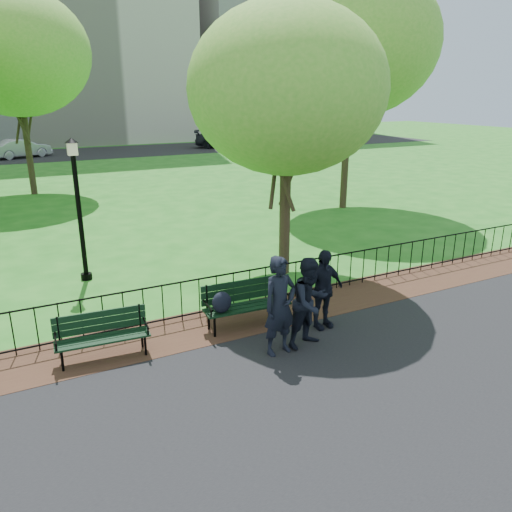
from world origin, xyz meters
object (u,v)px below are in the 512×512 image
person_left (280,306)px  person_right (323,289)px  person_mid (310,302)px  park_bench_main (236,300)px  park_bench_left_a (102,330)px  tree_near_e (287,90)px  lamppost (79,205)px  tree_mid_e (352,43)px  tree_far_c (15,52)px  sedan_silver (21,148)px  sedan_dark (225,139)px

person_left → person_right: 1.41m
person_right → person_mid: bearing=-143.6°
park_bench_main → park_bench_left_a: 2.65m
person_left → tree_near_e: bearing=51.3°
park_bench_main → lamppost: lamppost is taller
park_bench_left_a → tree_mid_e: bearing=40.0°
park_bench_left_a → person_left: 3.24m
tree_far_c → person_left: bearing=-81.7°
park_bench_left_a → tree_far_c: (0.20, 17.39, 5.77)m
lamppost → tree_near_e: bearing=-21.6°
tree_mid_e → person_right: bearing=-129.0°
lamppost → person_mid: (3.16, -5.63, -1.08)m
tree_near_e → person_mid: size_ratio=3.88×
park_bench_left_a → sedan_silver: bearing=93.6°
tree_far_c → tree_mid_e: bearing=-39.1°
tree_mid_e → sedan_dark: 25.58m
park_bench_left_a → tree_near_e: size_ratio=0.25×
lamppost → tree_far_c: (-0.22, 13.10, 4.34)m
tree_near_e → sedan_dark: size_ratio=1.25×
tree_near_e → sedan_silver: (-4.63, 30.55, -3.97)m
tree_far_c → person_right: tree_far_c is taller
lamppost → sedan_dark: size_ratio=0.67×
park_bench_main → tree_mid_e: (8.87, 8.25, 5.81)m
park_bench_main → sedan_silver: bearing=97.0°
park_bench_main → person_left: (0.28, -1.28, 0.32)m
person_right → sedan_silver: person_right is taller
park_bench_main → tree_far_c: size_ratio=0.20×
park_bench_left_a → person_left: (2.92, -1.34, 0.41)m
park_bench_left_a → sedan_silver: 32.94m
person_right → tree_near_e: bearing=70.3°
park_bench_main → person_left: person_left is taller
tree_mid_e → sedan_silver: size_ratio=2.21×
person_right → sedan_silver: 33.95m
park_bench_left_a → park_bench_main: bearing=3.3°
park_bench_main → person_right: person_right is taller
person_mid → tree_near_e: bearing=53.8°
lamppost → tree_near_e: size_ratio=0.53×
lamppost → person_mid: 6.55m
person_mid → sedan_dark: bearing=56.0°
person_mid → sedan_silver: bearing=82.6°
lamppost → tree_far_c: 13.80m
lamppost → park_bench_left_a: bearing=-95.5°
tree_near_e → person_right: bearing=-107.3°
lamppost → tree_mid_e: (11.10, 3.90, 4.48)m
sedan_silver → sedan_dark: bearing=-114.8°
person_mid → person_right: size_ratio=1.05×
park_bench_main → tree_near_e: tree_near_e is taller
person_mid → person_right: person_mid is taller
person_left → person_right: (1.30, 0.52, -0.11)m
sedan_silver → park_bench_main: bearing=160.2°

